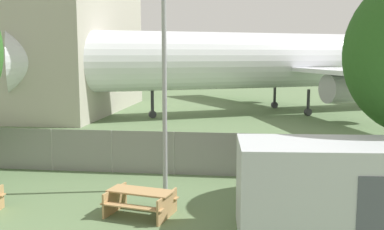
% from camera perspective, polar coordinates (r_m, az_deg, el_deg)
% --- Properties ---
extents(perimeter_fence, '(56.07, 0.07, 1.73)m').
position_cam_1_polar(perimeter_fence, '(18.49, -10.17, -4.58)').
color(perimeter_fence, gray).
rests_on(perimeter_fence, ground).
extents(airplane, '(39.18, 31.34, 13.10)m').
position_cam_1_polar(airplane, '(37.67, 11.02, 6.73)').
color(airplane, silver).
rests_on(airplane, ground).
extents(portable_cabin, '(4.98, 2.78, 2.50)m').
position_cam_1_polar(portable_cabin, '(12.43, 17.20, -9.04)').
color(portable_cabin, silver).
rests_on(portable_cabin, ground).
extents(picnic_bench_near_cabin, '(2.19, 1.79, 0.76)m').
position_cam_1_polar(picnic_bench_near_cabin, '(13.66, -6.56, -10.60)').
color(picnic_bench_near_cabin, tan).
rests_on(picnic_bench_near_cabin, ground).
extents(light_mast, '(0.44, 0.44, 9.20)m').
position_cam_1_polar(light_mast, '(15.43, -3.57, 10.46)').
color(light_mast, '#99999E').
rests_on(light_mast, ground).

